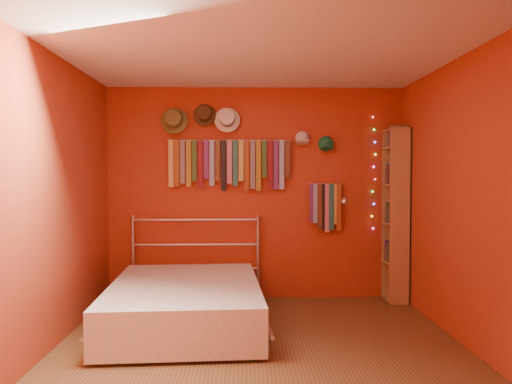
{
  "coord_description": "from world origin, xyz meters",
  "views": [
    {
      "loc": [
        -0.14,
        -4.18,
        1.47
      ],
      "look_at": [
        -0.02,
        0.9,
        1.29
      ],
      "focal_mm": 35.0,
      "sensor_mm": 36.0,
      "label": 1
    }
  ],
  "objects": [
    {
      "name": "fedora_olive",
      "position": [
        -0.95,
        1.65,
        2.11
      ],
      "size": [
        0.32,
        0.17,
        0.31
      ],
      "rotation": [
        1.36,
        0.0,
        0.0
      ],
      "color": "brown",
      "rests_on": "back_wall"
    },
    {
      "name": "left_wall",
      "position": [
        -1.75,
        0.0,
        1.25
      ],
      "size": [
        0.02,
        3.5,
        2.5
      ],
      "primitive_type": "cube",
      "color": "#A63E1A",
      "rests_on": "ground"
    },
    {
      "name": "fedora_white",
      "position": [
        -0.34,
        1.65,
        2.12
      ],
      "size": [
        0.3,
        0.16,
        0.3
      ],
      "rotation": [
        1.36,
        0.0,
        0.0
      ],
      "color": "white",
      "rests_on": "back_wall"
    },
    {
      "name": "fairy_lights",
      "position": [
        1.4,
        1.71,
        1.49
      ],
      "size": [
        0.06,
        0.02,
        1.35
      ],
      "color": "#FF3333",
      "rests_on": "back_wall"
    },
    {
      "name": "ceiling",
      "position": [
        0.0,
        0.0,
        2.5
      ],
      "size": [
        3.5,
        3.5,
        0.02
      ],
      "primitive_type": "cube",
      "color": "white",
      "rests_on": "back_wall"
    },
    {
      "name": "back_wall",
      "position": [
        0.0,
        1.75,
        1.25
      ],
      "size": [
        3.5,
        0.02,
        2.5
      ],
      "primitive_type": "cube",
      "color": "#A63E1A",
      "rests_on": "ground"
    },
    {
      "name": "small_tie_rack",
      "position": [
        0.83,
        1.69,
        1.11
      ],
      "size": [
        0.4,
        0.03,
        0.58
      ],
      "color": "silver",
      "rests_on": "back_wall"
    },
    {
      "name": "ground",
      "position": [
        0.0,
        0.0,
        0.0
      ],
      "size": [
        3.5,
        3.5,
        0.0
      ],
      "primitive_type": "plane",
      "color": "brown",
      "rests_on": "ground"
    },
    {
      "name": "reading_lamp",
      "position": [
        1.01,
        1.5,
        1.16
      ],
      "size": [
        0.08,
        0.33,
        0.1
      ],
      "color": "silver",
      "rests_on": "back_wall"
    },
    {
      "name": "tie_rack",
      "position": [
        -0.31,
        1.68,
        1.62
      ],
      "size": [
        1.45,
        0.03,
        0.6
      ],
      "color": "silver",
      "rests_on": "back_wall"
    },
    {
      "name": "bookshelf",
      "position": [
        1.66,
        1.53,
        1.02
      ],
      "size": [
        0.25,
        0.34,
        2.0
      ],
      "color": "#AB824D",
      "rests_on": "ground"
    },
    {
      "name": "right_wall",
      "position": [
        1.75,
        0.0,
        1.25
      ],
      "size": [
        0.02,
        3.5,
        2.5
      ],
      "primitive_type": "cube",
      "color": "#A63E1A",
      "rests_on": "ground"
    },
    {
      "name": "bed",
      "position": [
        -0.71,
        0.61,
        0.23
      ],
      "size": [
        1.61,
        2.09,
        0.99
      ],
      "rotation": [
        0.0,
        0.0,
        0.06
      ],
      "color": "silver",
      "rests_on": "ground"
    },
    {
      "name": "fedora_brown",
      "position": [
        -0.6,
        1.66,
        2.17
      ],
      "size": [
        0.27,
        0.15,
        0.26
      ],
      "rotation": [
        1.36,
        0.0,
        0.0
      ],
      "color": "#452F18",
      "rests_on": "back_wall"
    },
    {
      "name": "cap_white",
      "position": [
        0.55,
        1.7,
        1.9
      ],
      "size": [
        0.17,
        0.22,
        0.17
      ],
      "color": "silver",
      "rests_on": "back_wall"
    },
    {
      "name": "cap_green",
      "position": [
        0.83,
        1.7,
        1.83
      ],
      "size": [
        0.18,
        0.23,
        0.18
      ],
      "color": "#186E3E",
      "rests_on": "back_wall"
    }
  ]
}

